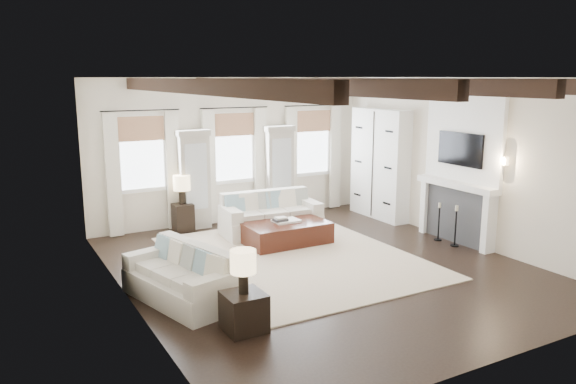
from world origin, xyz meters
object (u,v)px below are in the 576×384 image
side_table_back (183,218)px  ottoman (286,233)px  sofa_back (270,217)px  sofa_left (183,279)px  side_table_front (244,312)px

side_table_back → ottoman: bearing=-51.3°
sofa_back → sofa_left: 3.77m
sofa_left → side_table_front: 1.40m
sofa_back → sofa_left: (-2.75, -2.57, -0.03)m
sofa_left → side_table_back: 3.80m
sofa_left → side_table_front: size_ratio=4.01×
sofa_left → ottoman: size_ratio=1.26×
sofa_back → sofa_left: sofa_back is taller
sofa_back → side_table_back: sofa_back is taller
side_table_front → side_table_back: 5.03m
sofa_left → ottoman: (2.68, 1.77, -0.11)m
sofa_left → sofa_back: bearing=43.1°
sofa_back → ottoman: bearing=-94.8°
side_table_front → side_table_back: bearing=80.1°
sofa_back → side_table_front: 4.60m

